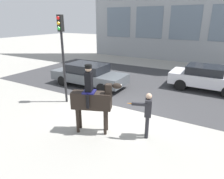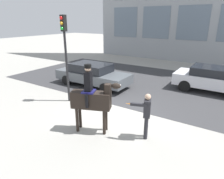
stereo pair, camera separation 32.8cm
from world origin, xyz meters
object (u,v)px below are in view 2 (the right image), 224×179
at_px(mounted_horse_lead, 92,98).
at_px(traffic_light, 65,46).
at_px(street_car_near_lane, 93,74).
at_px(street_car_far_lane, 211,78).
at_px(pedestrian_bystander, 146,113).

xyz_separation_m(mounted_horse_lead, traffic_light, (-2.80, 1.62, 1.46)).
relative_size(street_car_near_lane, street_car_far_lane, 1.20).
height_order(pedestrian_bystander, street_car_far_lane, pedestrian_bystander).
height_order(pedestrian_bystander, street_car_near_lane, pedestrian_bystander).
bearing_deg(street_car_near_lane, mounted_horse_lead, -51.98).
xyz_separation_m(mounted_horse_lead, pedestrian_bystander, (1.83, 0.62, -0.34)).
distance_m(street_car_near_lane, traffic_light, 3.43).
xyz_separation_m(mounted_horse_lead, street_car_far_lane, (2.98, 7.13, -0.56)).
bearing_deg(mounted_horse_lead, street_car_near_lane, 106.51).
bearing_deg(pedestrian_bystander, traffic_light, -31.17).
xyz_separation_m(mounted_horse_lead, street_car_near_lane, (-3.37, 4.30, -0.59)).
height_order(pedestrian_bystander, traffic_light, traffic_light).
bearing_deg(street_car_far_lane, street_car_near_lane, -155.98).
distance_m(mounted_horse_lead, street_car_far_lane, 7.75).
height_order(street_car_near_lane, traffic_light, traffic_light).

